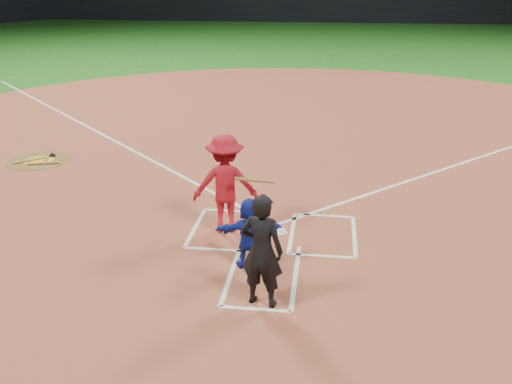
# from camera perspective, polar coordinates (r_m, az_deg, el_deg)

# --- Properties ---
(ground) EXTENTS (120.00, 120.00, 0.00)m
(ground) POSITION_cam_1_polar(r_m,az_deg,el_deg) (11.38, 1.76, -4.03)
(ground) COLOR #195A16
(ground) RESTS_ON ground
(home_plate_dirt) EXTENTS (28.00, 28.00, 0.01)m
(home_plate_dirt) POSITION_cam_1_polar(r_m,az_deg,el_deg) (16.98, 3.82, 4.68)
(home_plate_dirt) COLOR brown
(home_plate_dirt) RESTS_ON ground
(stadium_wall_far) EXTENTS (80.00, 1.20, 3.20)m
(stadium_wall_far) POSITION_cam_1_polar(r_m,az_deg,el_deg) (58.33, 6.81, 18.10)
(stadium_wall_far) COLOR black
(stadium_wall_far) RESTS_ON ground
(home_plate) EXTENTS (0.60, 0.60, 0.02)m
(home_plate) POSITION_cam_1_polar(r_m,az_deg,el_deg) (11.37, 1.76, -3.94)
(home_plate) COLOR silver
(home_plate) RESTS_ON home_plate_dirt
(on_deck_circle) EXTENTS (1.70, 1.70, 0.01)m
(on_deck_circle) POSITION_cam_1_polar(r_m,az_deg,el_deg) (16.63, -20.92, 2.96)
(on_deck_circle) COLOR brown
(on_deck_circle) RESTS_ON home_plate_dirt
(on_deck_logo) EXTENTS (0.80, 0.80, 0.00)m
(on_deck_logo) POSITION_cam_1_polar(r_m,az_deg,el_deg) (16.63, -20.92, 2.98)
(on_deck_logo) COLOR gold
(on_deck_logo) RESTS_ON on_deck_circle
(on_deck_bat_a) EXTENTS (0.29, 0.82, 0.06)m
(on_deck_bat_a) POSITION_cam_1_polar(r_m,az_deg,el_deg) (16.76, -20.09, 3.34)
(on_deck_bat_a) COLOR #966437
(on_deck_bat_a) RESTS_ON on_deck_circle
(on_deck_bat_b) EXTENTS (0.65, 0.63, 0.06)m
(on_deck_bat_b) POSITION_cam_1_polar(r_m,az_deg,el_deg) (16.63, -21.70, 2.99)
(on_deck_bat_b) COLOR #A7703D
(on_deck_bat_b) RESTS_ON on_deck_circle
(on_deck_bat_c) EXTENTS (0.82, 0.31, 0.06)m
(on_deck_bat_c) POSITION_cam_1_polar(r_m,az_deg,el_deg) (16.23, -20.48, 2.72)
(on_deck_bat_c) COLOR olive
(on_deck_bat_c) RESTS_ON on_deck_circle
(bat_weight_donut) EXTENTS (0.19, 0.19, 0.05)m
(bat_weight_donut) POSITION_cam_1_polar(r_m,az_deg,el_deg) (16.87, -19.72, 3.47)
(bat_weight_donut) COLOR black
(bat_weight_donut) RESTS_ON on_deck_circle
(catcher) EXTENTS (1.22, 0.62, 1.26)m
(catcher) POSITION_cam_1_polar(r_m,az_deg,el_deg) (9.85, -0.65, -4.12)
(catcher) COLOR navy
(catcher) RESTS_ON home_plate_dirt
(umpire) EXTENTS (0.75, 0.58, 1.83)m
(umpire) POSITION_cam_1_polar(r_m,az_deg,el_deg) (8.64, 0.59, -5.89)
(umpire) COLOR black
(umpire) RESTS_ON home_plate_dirt
(chalk_markings) EXTENTS (28.35, 17.32, 0.01)m
(chalk_markings) POSITION_cam_1_polar(r_m,az_deg,el_deg) (16.29, 3.65, 3.99)
(chalk_markings) COLOR white
(chalk_markings) RESTS_ON home_plate_dirt
(batter_at_plate) EXTENTS (1.65, 0.94, 1.97)m
(batter_at_plate) POSITION_cam_1_polar(r_m,az_deg,el_deg) (11.09, -3.09, 0.83)
(batter_at_plate) COLOR maroon
(batter_at_plate) RESTS_ON home_plate_dirt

